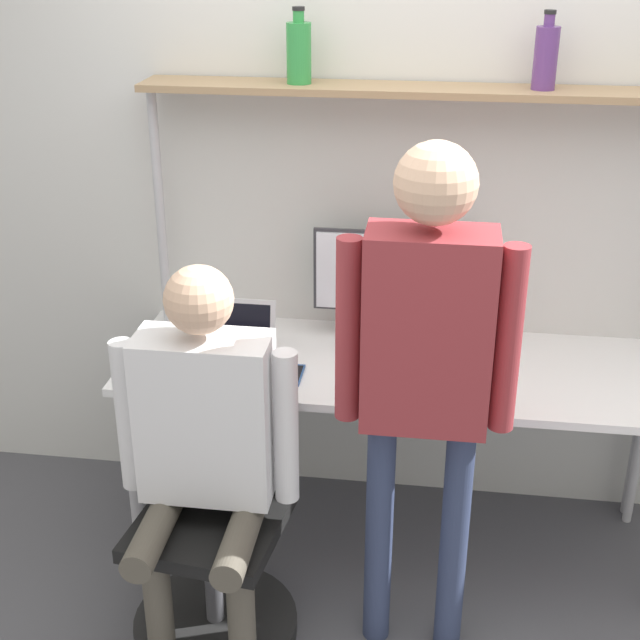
# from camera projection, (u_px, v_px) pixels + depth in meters

# --- Properties ---
(ground_plane) EXTENTS (12.00, 12.00, 0.00)m
(ground_plane) POSITION_uv_depth(u_px,v_px,m) (387.00, 595.00, 3.24)
(ground_plane) COLOR #4C4C51
(wall_back) EXTENTS (8.00, 0.06, 2.70)m
(wall_back) POSITION_uv_depth(u_px,v_px,m) (412.00, 180.00, 3.34)
(wall_back) COLOR silver
(wall_back) RESTS_ON ground_plane
(desk) EXTENTS (2.02, 0.68, 0.76)m
(desk) POSITION_uv_depth(u_px,v_px,m) (400.00, 381.00, 3.28)
(desk) COLOR white
(desk) RESTS_ON ground_plane
(shelf_unit) EXTENTS (1.92, 0.22, 1.72)m
(shelf_unit) POSITION_uv_depth(u_px,v_px,m) (411.00, 161.00, 3.16)
(shelf_unit) COLOR #997A56
(shelf_unit) RESTS_ON ground_plane
(monitor) EXTENTS (0.55, 0.23, 0.44)m
(monitor) POSITION_uv_depth(u_px,v_px,m) (386.00, 282.00, 3.33)
(monitor) COLOR #333338
(monitor) RESTS_ON desk
(laptop) EXTENTS (0.31, 0.24, 0.24)m
(laptop) POSITION_uv_depth(u_px,v_px,m) (231.00, 349.00, 3.21)
(laptop) COLOR silver
(laptop) RESTS_ON desk
(cell_phone) EXTENTS (0.07, 0.15, 0.01)m
(cell_phone) POSITION_uv_depth(u_px,v_px,m) (293.00, 375.00, 3.16)
(cell_phone) COLOR #264C8C
(cell_phone) RESTS_ON desk
(office_chair) EXTENTS (0.56, 0.56, 0.93)m
(office_chair) POSITION_uv_depth(u_px,v_px,m) (217.00, 557.00, 3.00)
(office_chair) COLOR black
(office_chair) RESTS_ON ground_plane
(person_seated) EXTENTS (0.58, 0.46, 1.34)m
(person_seated) POSITION_uv_depth(u_px,v_px,m) (204.00, 436.00, 2.75)
(person_seated) COLOR #4C473D
(person_seated) RESTS_ON ground_plane
(person_standing) EXTENTS (0.54, 0.23, 1.72)m
(person_standing) POSITION_uv_depth(u_px,v_px,m) (427.00, 350.00, 2.60)
(person_standing) COLOR #2D3856
(person_standing) RESTS_ON ground_plane
(bottle_purple) EXTENTS (0.08, 0.08, 0.25)m
(bottle_purple) POSITION_uv_depth(u_px,v_px,m) (546.00, 56.00, 2.95)
(bottle_purple) COLOR #593372
(bottle_purple) RESTS_ON shelf_unit
(bottle_green) EXTENTS (0.09, 0.09, 0.25)m
(bottle_green) POSITION_uv_depth(u_px,v_px,m) (299.00, 51.00, 3.06)
(bottle_green) COLOR #2D8C3F
(bottle_green) RESTS_ON shelf_unit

